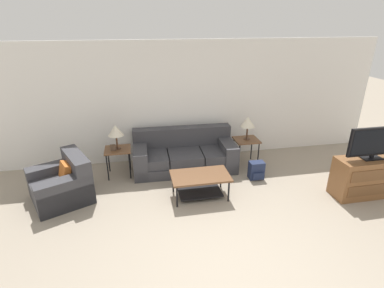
{
  "coord_description": "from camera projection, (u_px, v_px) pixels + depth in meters",
  "views": [
    {
      "loc": [
        -1.02,
        -2.67,
        2.97
      ],
      "look_at": [
        -0.03,
        2.42,
        0.8
      ],
      "focal_mm": 28.0,
      "sensor_mm": 36.0,
      "label": 1
    }
  ],
  "objects": [
    {
      "name": "ground_plane",
      "position": [
        231.0,
        276.0,
        3.75
      ],
      "size": [
        24.0,
        24.0,
        0.0
      ],
      "primitive_type": "plane",
      "color": "gray"
    },
    {
      "name": "wall_back",
      "position": [
        183.0,
        102.0,
        6.53
      ],
      "size": [
        9.04,
        0.06,
        2.6
      ],
      "color": "white",
      "rests_on": "ground_plane"
    },
    {
      "name": "couch",
      "position": [
        184.0,
        155.0,
        6.37
      ],
      "size": [
        2.14,
        1.0,
        0.82
      ],
      "color": "#38383D",
      "rests_on": "ground_plane"
    },
    {
      "name": "armchair",
      "position": [
        63.0,
        184.0,
        5.25
      ],
      "size": [
        1.23,
        1.25,
        0.8
      ],
      "color": "#38383D",
      "rests_on": "ground_plane"
    },
    {
      "name": "coffee_table",
      "position": [
        200.0,
        181.0,
        5.3
      ],
      "size": [
        1.03,
        0.61,
        0.44
      ],
      "color": "brown",
      "rests_on": "ground_plane"
    },
    {
      "name": "side_table_left",
      "position": [
        118.0,
        152.0,
        5.98
      ],
      "size": [
        0.51,
        0.47,
        0.58
      ],
      "color": "brown",
      "rests_on": "ground_plane"
    },
    {
      "name": "side_table_right",
      "position": [
        246.0,
        142.0,
        6.46
      ],
      "size": [
        0.51,
        0.47,
        0.58
      ],
      "color": "brown",
      "rests_on": "ground_plane"
    },
    {
      "name": "table_lamp_left",
      "position": [
        116.0,
        131.0,
        5.81
      ],
      "size": [
        0.3,
        0.3,
        0.5
      ],
      "color": "#472D1E",
      "rests_on": "side_table_left"
    },
    {
      "name": "table_lamp_right",
      "position": [
        248.0,
        122.0,
        6.29
      ],
      "size": [
        0.3,
        0.3,
        0.5
      ],
      "color": "#472D1E",
      "rests_on": "side_table_right"
    },
    {
      "name": "tv_console",
      "position": [
        366.0,
        177.0,
        5.35
      ],
      "size": [
        1.17,
        0.47,
        0.73
      ],
      "color": "brown",
      "rests_on": "ground_plane"
    },
    {
      "name": "television",
      "position": [
        375.0,
        142.0,
        5.09
      ],
      "size": [
        1.0,
        0.2,
        0.58
      ],
      "color": "black",
      "rests_on": "tv_console"
    },
    {
      "name": "backpack",
      "position": [
        256.0,
        170.0,
        5.97
      ],
      "size": [
        0.29,
        0.27,
        0.36
      ],
      "color": "#1E2847",
      "rests_on": "ground_plane"
    },
    {
      "name": "picture_frame",
      "position": [
        113.0,
        148.0,
        5.85
      ],
      "size": [
        0.1,
        0.04,
        0.13
      ],
      "color": "#4C3828",
      "rests_on": "side_table_left"
    }
  ]
}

